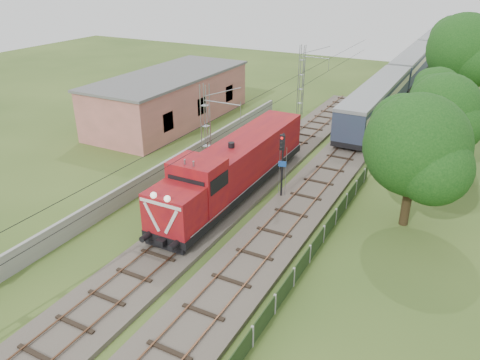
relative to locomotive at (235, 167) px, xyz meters
The scene contains 14 objects.
ground 11.34m from the locomotive, 90.00° to the right, with size 140.00×140.00×0.00m, color #334D1D.
track_main 4.64m from the locomotive, 90.00° to the right, with size 4.20×70.00×0.45m.
track_side 10.44m from the locomotive, 60.69° to the left, with size 4.20×80.00×0.45m.
catenary 3.51m from the locomotive, 162.92° to the left, with size 3.31×70.00×8.00m.
boundary_wall 6.76m from the locomotive, behind, with size 0.25×40.00×1.50m, color #9E9E99.
station_building 19.79m from the locomotive, 139.28° to the left, with size 8.40×20.40×5.22m.
fence 11.52m from the locomotive, 45.34° to the right, with size 0.12×32.00×1.20m.
locomotive is the anchor object (origin of this frame).
coach_rake 57.95m from the locomotive, 85.05° to the left, with size 3.07×91.59×3.55m.
signal_post 3.65m from the locomotive, 17.91° to the left, with size 0.56×0.44×5.16m.
tree_a 12.67m from the locomotive, ahead, with size 6.91×6.58×8.96m.
tree_b 18.00m from the locomotive, 44.90° to the left, with size 6.28×5.98×8.15m.
tree_c 25.06m from the locomotive, 63.86° to the left, with size 5.16×4.92×6.69m.
tree_d 35.40m from the locomotive, 69.81° to the left, with size 8.51×8.10×11.03m.
Camera 1 is at (15.12, -16.64, 16.10)m, focal length 35.00 mm.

